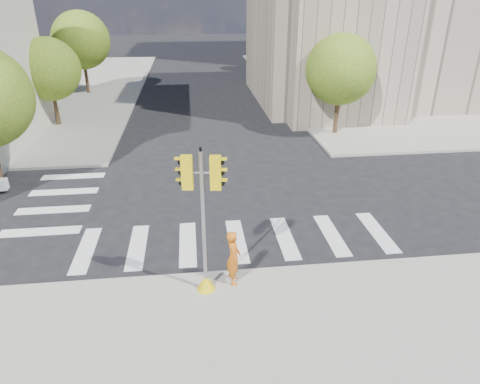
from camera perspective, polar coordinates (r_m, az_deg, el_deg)
The scene contains 12 objects.
ground at distance 17.59m, azimuth -0.81°, elevation -3.07°, with size 160.00×160.00×0.00m, color black.
sidewalk_far_right at distance 47.39m, azimuth 21.14°, elevation 13.61°, with size 28.00×40.00×0.15m, color gray.
civic_building at distance 38.55m, azimuth 21.40°, elevation 22.11°, with size 26.00×16.00×19.39m.
tree_lw_mid at distance 31.07m, azimuth -24.15°, elevation 14.70°, with size 4.00×4.00×5.77m.
tree_lw_far at distance 40.58m, azimuth -20.45°, elevation 18.43°, with size 4.80×4.80×6.95m.
tree_re_near at distance 27.30m, azimuth 13.29°, elevation 15.59°, with size 4.20×4.20×6.16m.
tree_re_mid at distance 38.68m, azimuth 7.33°, elevation 19.17°, with size 4.60×4.60×6.66m.
tree_re_far at distance 50.42m, azimuth 3.96°, elevation 20.14°, with size 4.00×4.00×5.88m.
lamp_near at distance 31.14m, azimuth 11.84°, elevation 17.84°, with size 0.35×0.18×8.11m.
lamp_far at distance 44.59m, azimuth 6.12°, elevation 20.31°, with size 0.35×0.18×8.11m.
traffic_signal at distance 12.27m, azimuth -4.83°, elevation -5.64°, with size 1.08×0.56×4.53m.
photographer at distance 13.08m, azimuth -0.88°, elevation -8.70°, with size 0.65×0.43×1.78m, color #C86012.
Camera 1 is at (-1.54, -15.40, 8.36)m, focal length 32.00 mm.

